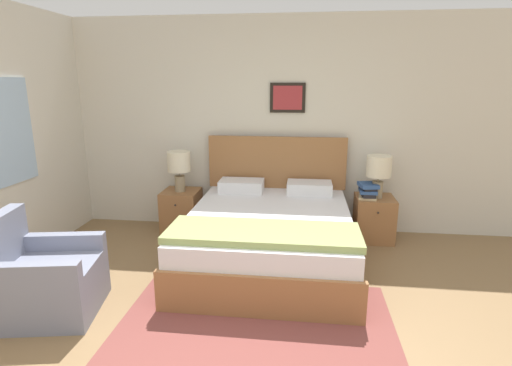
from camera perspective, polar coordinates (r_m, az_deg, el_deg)
The scene contains 13 objects.
wall_back at distance 4.97m, azimuth 1.82°, elevation 8.12°, with size 7.24×0.09×2.60m.
area_rug_main at distance 3.21m, azimuth -0.27°, elevation -20.51°, with size 2.14×1.60×0.01m.
bed at distance 4.15m, azimuth 1.93°, elevation -7.36°, with size 1.68×2.04×1.19m.
armchair at distance 3.73m, azimuth -28.24°, elevation -12.14°, with size 0.88×0.81×0.83m.
nightstand_near_window at distance 5.11m, azimuth -10.58°, elevation -3.91°, with size 0.44×0.47×0.52m.
nightstand_by_door at distance 4.96m, azimuth 16.48°, elevation -4.85°, with size 0.44×0.47×0.52m.
table_lamp_near_window at distance 4.94m, azimuth -10.94°, elevation 2.63°, with size 0.28×0.28×0.50m.
table_lamp_by_door at distance 4.79m, azimuth 17.14°, elevation 1.87°, with size 0.28×0.28×0.50m.
book_thick_bottom at distance 4.82m, azimuth 15.63°, elevation -1.92°, with size 0.23×0.26×0.03m.
book_hardcover_middle at distance 4.81m, azimuth 15.66°, elevation -1.51°, with size 0.16×0.26×0.04m.
book_novel_upper at distance 4.80m, azimuth 15.69°, elevation -1.07°, with size 0.20×0.26×0.03m.
book_slim_near_top at distance 4.79m, azimuth 15.71°, elevation -0.71°, with size 0.19×0.24×0.03m.
book_paperback_top at distance 4.78m, azimuth 15.74°, elevation -0.30°, with size 0.23×0.27×0.04m.
Camera 1 is at (0.44, -1.85, 1.84)m, focal length 28.00 mm.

